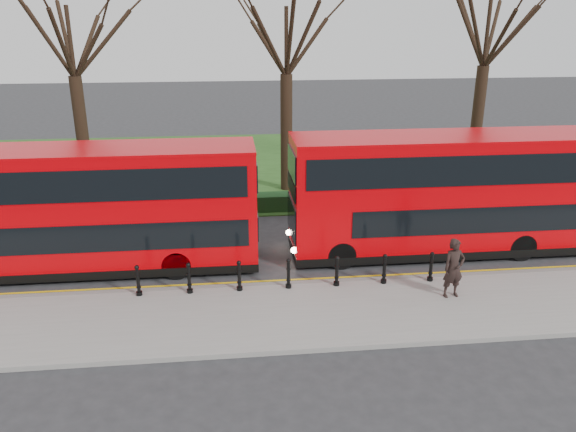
{
  "coord_description": "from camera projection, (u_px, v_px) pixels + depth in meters",
  "views": [
    {
      "loc": [
        -0.95,
        -17.91,
        8.74
      ],
      "look_at": [
        1.05,
        0.5,
        2.0
      ],
      "focal_mm": 35.0,
      "sensor_mm": 36.0,
      "label": 1
    }
  ],
  "objects": [
    {
      "name": "pedestrian",
      "position": [
        454.0,
        268.0,
        17.71
      ],
      "size": [
        0.78,
        0.58,
        1.95
      ],
      "primitive_type": "imported",
      "rotation": [
        0.0,
        0.0,
        0.16
      ],
      "color": "black",
      "rests_on": "pavement"
    },
    {
      "name": "bus_rear",
      "position": [
        443.0,
        195.0,
        21.04
      ],
      "size": [
        11.43,
        2.62,
        4.55
      ],
      "color": "#C80006",
      "rests_on": "ground"
    },
    {
      "name": "kerb",
      "position": [
        262.0,
        286.0,
        18.86
      ],
      "size": [
        60.0,
        0.25,
        0.16
      ],
      "primitive_type": "cube",
      "color": "slate",
      "rests_on": "ground"
    },
    {
      "name": "tree_right",
      "position": [
        488.0,
        24.0,
        27.57
      ],
      "size": [
        7.22,
        7.22,
        11.28
      ],
      "color": "black",
      "rests_on": "ground"
    },
    {
      "name": "tree_left",
      "position": [
        69.0,
        33.0,
        25.67
      ],
      "size": [
        6.9,
        6.9,
        10.77
      ],
      "color": "black",
      "rests_on": "ground"
    },
    {
      "name": "bollard_row",
      "position": [
        288.0,
        274.0,
        18.42
      ],
      "size": [
        9.84,
        0.15,
        1.0
      ],
      "color": "black",
      "rests_on": "pavement"
    },
    {
      "name": "bus_lead",
      "position": [
        96.0,
        210.0,
        19.58
      ],
      "size": [
        11.16,
        2.56,
        4.44
      ],
      "color": "#C80006",
      "rests_on": "ground"
    },
    {
      "name": "hedge",
      "position": [
        251.0,
        203.0,
        26.03
      ],
      "size": [
        60.0,
        0.9,
        0.8
      ],
      "primitive_type": "cube",
      "color": "black",
      "rests_on": "ground"
    },
    {
      "name": "yellow_line_outer",
      "position": [
        261.0,
        284.0,
        19.16
      ],
      "size": [
        60.0,
        0.1,
        0.01
      ],
      "primitive_type": "cube",
      "color": "yellow",
      "rests_on": "ground"
    },
    {
      "name": "grass_verge",
      "position": [
        245.0,
        166.0,
        33.82
      ],
      "size": [
        60.0,
        18.0,
        0.06
      ],
      "primitive_type": "cube",
      "color": "#234717",
      "rests_on": "ground"
    },
    {
      "name": "yellow_line_inner",
      "position": [
        261.0,
        281.0,
        19.35
      ],
      "size": [
        60.0,
        0.1,
        0.01
      ],
      "primitive_type": "cube",
      "color": "yellow",
      "rests_on": "ground"
    },
    {
      "name": "ground",
      "position": [
        260.0,
        275.0,
        19.82
      ],
      "size": [
        120.0,
        120.0,
        0.0
      ],
      "primitive_type": "plane",
      "color": "#28282B",
      "rests_on": "ground"
    },
    {
      "name": "pavement",
      "position": [
        266.0,
        316.0,
        16.99
      ],
      "size": [
        60.0,
        4.0,
        0.15
      ],
      "primitive_type": "cube",
      "color": "gray",
      "rests_on": "ground"
    },
    {
      "name": "tree_mid",
      "position": [
        286.0,
        33.0,
        26.7
      ],
      "size": [
        6.87,
        6.87,
        10.73
      ],
      "color": "black",
      "rests_on": "ground"
    }
  ]
}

